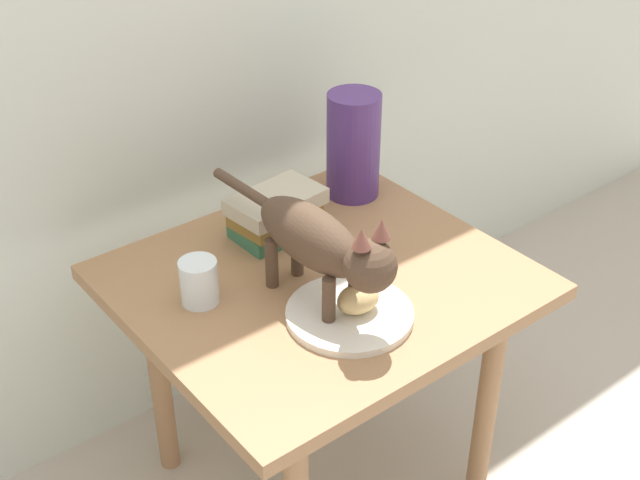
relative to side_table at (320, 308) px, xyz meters
name	(u,v)px	position (x,y,z in m)	size (l,w,h in m)	color
ground_plane	(320,476)	(0.00, 0.00, -0.47)	(6.00, 6.00, 0.00)	#B2A899
side_table	(320,308)	(0.00, 0.00, 0.00)	(0.72, 0.65, 0.55)	#9E724C
plate	(349,314)	(-0.04, -0.13, 0.08)	(0.23, 0.23, 0.01)	silver
bread_roll	(358,299)	(-0.03, -0.14, 0.12)	(0.08, 0.06, 0.05)	#E0BC7A
cat	(321,243)	(-0.06, -0.07, 0.21)	(0.10, 0.48, 0.23)	#4C3828
book_stack	(276,213)	(0.02, 0.17, 0.12)	(0.20, 0.13, 0.09)	#336B4C
green_vase	(353,145)	(0.25, 0.21, 0.19)	(0.12, 0.12, 0.23)	#4C2D72
candle_jar	(199,284)	(-0.22, 0.07, 0.11)	(0.07, 0.07, 0.08)	silver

